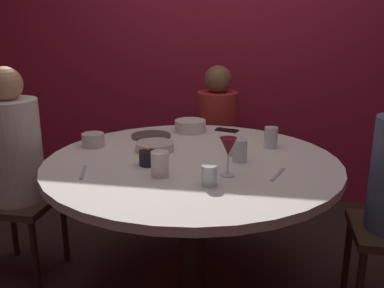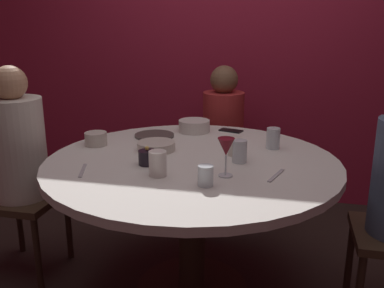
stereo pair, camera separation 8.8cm
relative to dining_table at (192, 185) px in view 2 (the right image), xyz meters
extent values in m
cube|color=maroon|center=(0.00, 1.46, 0.68)|extent=(6.00, 0.10, 2.60)
cylinder|color=silver|center=(0.00, 0.00, 0.12)|extent=(1.47, 1.47, 0.04)
cylinder|color=#332319|center=(0.00, 0.00, -0.26)|extent=(0.14, 0.14, 0.72)
cylinder|color=#2D2116|center=(0.00, 0.00, -0.61)|extent=(0.60, 0.60, 0.03)
cube|color=#3F2D1E|center=(-0.99, 0.00, -0.17)|extent=(0.40, 0.40, 0.04)
cylinder|color=beige|center=(-0.99, 0.00, 0.13)|extent=(0.31, 0.31, 0.56)
sphere|color=tan|center=(-0.99, 0.00, 0.49)|extent=(0.18, 0.18, 0.18)
cylinder|color=#332319|center=(-0.82, -0.17, -0.41)|extent=(0.04, 0.04, 0.43)
cylinder|color=#332319|center=(-1.16, 0.17, -0.41)|extent=(0.04, 0.04, 0.43)
cylinder|color=#332319|center=(-0.82, 0.17, -0.41)|extent=(0.04, 0.04, 0.43)
cube|color=#3F2D1E|center=(0.00, 1.02, -0.17)|extent=(0.40, 0.40, 0.04)
cylinder|color=#B22D2D|center=(0.00, 1.02, 0.08)|extent=(0.30, 0.30, 0.47)
sphere|color=brown|center=(0.00, 1.02, 0.40)|extent=(0.20, 0.20, 0.20)
cylinder|color=#332319|center=(-0.17, 1.19, -0.41)|extent=(0.04, 0.04, 0.43)
cylinder|color=#332319|center=(-0.17, 0.85, -0.41)|extent=(0.04, 0.04, 0.43)
cylinder|color=#332319|center=(0.17, 1.19, -0.41)|extent=(0.04, 0.04, 0.43)
cylinder|color=#332319|center=(0.17, 0.85, -0.41)|extent=(0.04, 0.04, 0.43)
cylinder|color=#332319|center=(0.82, 0.17, -0.41)|extent=(0.04, 0.04, 0.43)
cylinder|color=black|center=(-0.19, -0.13, 0.17)|extent=(0.09, 0.09, 0.07)
sphere|color=#F9D159|center=(-0.19, -0.13, 0.22)|extent=(0.02, 0.02, 0.02)
cylinder|color=silver|center=(0.20, -0.20, 0.14)|extent=(0.06, 0.06, 0.01)
cylinder|color=silver|center=(0.20, -0.20, 0.19)|extent=(0.01, 0.01, 0.09)
cone|color=maroon|center=(0.20, -0.20, 0.27)|extent=(0.08, 0.08, 0.08)
cylinder|color=#4C4742|center=(-0.32, 0.38, 0.15)|extent=(0.23, 0.23, 0.01)
cube|color=black|center=(0.11, 0.61, 0.14)|extent=(0.15, 0.11, 0.01)
cylinder|color=beige|center=(-0.22, 0.11, 0.16)|extent=(0.20, 0.20, 0.05)
cylinder|color=beige|center=(-0.58, 0.13, 0.17)|extent=(0.12, 0.12, 0.07)
cylinder|color=silver|center=(-0.11, 0.54, 0.17)|extent=(0.19, 0.19, 0.07)
cylinder|color=silver|center=(0.38, 0.28, 0.20)|extent=(0.07, 0.07, 0.11)
cylinder|color=beige|center=(0.20, 0.12, 0.19)|extent=(0.07, 0.07, 0.10)
cylinder|color=silver|center=(0.24, 0.01, 0.19)|extent=(0.07, 0.07, 0.11)
cylinder|color=silver|center=(0.13, -0.33, 0.18)|extent=(0.07, 0.07, 0.09)
cylinder|color=silver|center=(-0.10, -0.26, 0.20)|extent=(0.08, 0.08, 0.11)
cube|color=#B7B7BC|center=(0.42, -0.15, 0.14)|extent=(0.07, 0.18, 0.01)
cube|color=#B7B7BC|center=(-0.45, -0.28, 0.14)|extent=(0.07, 0.18, 0.01)
camera|label=1|loc=(0.37, -2.01, 0.81)|focal=40.21mm
camera|label=2|loc=(0.46, -1.99, 0.81)|focal=40.21mm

